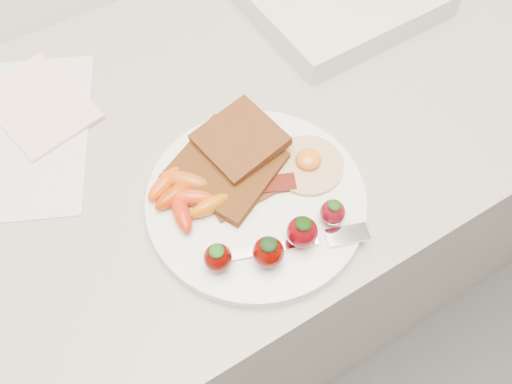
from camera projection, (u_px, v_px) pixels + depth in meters
counter at (227, 253)px, 1.08m from camera, size 2.00×0.60×0.90m
plate at (256, 200)px, 0.61m from camera, size 0.27×0.27×0.02m
toast_lower at (225, 168)px, 0.62m from camera, size 0.16×0.16×0.01m
toast_upper at (240, 140)px, 0.63m from camera, size 0.11×0.11×0.02m
fried_egg at (308, 163)px, 0.63m from camera, size 0.11×0.11×0.02m
bacon_strips at (251, 188)px, 0.61m from camera, size 0.11×0.06×0.01m
baby_carrots at (184, 195)px, 0.60m from camera, size 0.09×0.10×0.02m
strawberries at (280, 239)px, 0.56m from camera, size 0.17×0.06×0.04m
fork at (304, 242)px, 0.57m from camera, size 0.17×0.08×0.00m
paper_sheet at (11, 134)px, 0.68m from camera, size 0.30×0.34×0.00m
notepad at (38, 104)px, 0.70m from camera, size 0.15×0.18×0.01m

